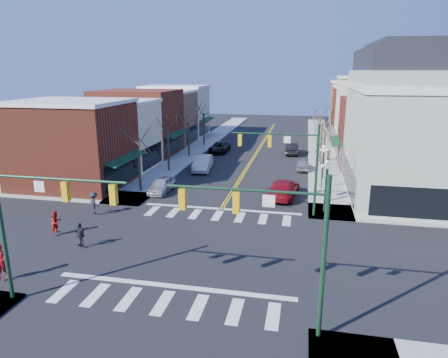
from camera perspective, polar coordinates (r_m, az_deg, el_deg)
The scene contains 36 objects.
ground at distance 25.86m, azimuth -3.98°, elevation -9.98°, with size 160.00×160.00×0.00m, color black.
sidewalk_left at distance 46.43m, azimuth -7.86°, elevation 1.50°, with size 3.50×70.00×0.15m, color #9E9B93.
sidewalk_right at distance 43.95m, azimuth 14.22°, elevation 0.39°, with size 3.50×70.00×0.15m, color #9E9B93.
bldg_left_brick_a at distance 41.25m, azimuth -20.81°, elevation 4.49°, with size 10.00×8.50×8.00m, color maroon.
bldg_left_stucco_a at distance 47.92m, azimuth -15.91°, elevation 5.98°, with size 10.00×7.00×7.50m, color beige.
bldg_left_brick_b at distance 55.00m, azimuth -12.15°, elevation 7.88°, with size 10.00×9.00×8.50m, color maroon.
bldg_left_tan at distance 62.64m, azimuth -9.12°, elevation 8.57°, with size 10.00×7.50×7.80m, color #997354.
bldg_left_stucco_b at distance 69.88m, azimuth -6.89°, elevation 9.49°, with size 10.00×8.00×8.20m, color beige.
bldg_right_brick_a at distance 49.61m, azimuth 22.10°, elevation 6.03°, with size 10.00×8.50×8.00m, color maroon.
bldg_right_stucco at distance 57.06m, azimuth 20.86°, elevation 8.24°, with size 10.00×7.00×10.00m, color beige.
bldg_right_brick_b at distance 64.51m, azimuth 19.79°, elevation 8.37°, with size 10.00×8.00×8.50m, color maroon.
bldg_right_tan at distance 72.38m, azimuth 18.96°, elevation 9.31°, with size 10.00×8.00×9.00m, color #997354.
victorian_corner at distance 38.61m, azimuth 26.84°, elevation 7.17°, with size 12.25×14.25×13.30m.
traffic_mast_near_left at distance 20.26m, azimuth -25.45°, elevation -4.41°, with size 6.60×0.28×7.20m.
traffic_mast_near_right at distance 16.39m, azimuth 7.75°, elevation -7.51°, with size 6.60×0.28×7.20m.
traffic_mast_far_right at distance 30.57m, azimuth 9.70°, elevation 3.15°, with size 6.60×0.28×7.20m.
lamppost_corner at distance 32.09m, azimuth 14.37°, elevation 0.25°, with size 0.36×0.36×4.33m.
lamppost_midblock at distance 38.40m, azimuth 13.97°, elevation 2.72°, with size 0.36×0.36×4.33m.
tree_left_a at distance 37.63m, azimuth -11.97°, elevation 1.67°, with size 0.24×0.24×4.76m, color #382B21.
tree_left_b at distance 44.87m, azimuth -7.97°, elevation 4.22°, with size 0.24×0.24×5.04m, color #382B21.
tree_left_c at distance 52.40m, azimuth -5.07°, elevation 5.62°, with size 0.24×0.24×4.55m, color #382B21.
tree_left_d at distance 59.99m, azimuth -2.90°, elevation 7.05°, with size 0.24×0.24×4.90m, color #382B21.
tree_right_a at distance 34.68m, azimuth 14.46°, elevation 0.24°, with size 0.24×0.24×4.62m, color #382B21.
tree_right_b at distance 42.40m, azimuth 14.02°, elevation 3.36°, with size 0.24×0.24×5.18m, color #382B21.
tree_right_c at distance 50.29m, azimuth 13.69°, elevation 5.00°, with size 0.24×0.24×4.83m, color #382B21.
tree_right_d at distance 58.17m, azimuth 13.45°, elevation 6.43°, with size 0.24×0.24×4.97m, color #382B21.
car_left_near at distance 37.54m, azimuth -8.88°, elevation -0.85°, with size 1.66×4.13×1.41m, color #BCBCC1.
car_left_mid at distance 45.33m, azimuth -3.08°, elevation 2.29°, with size 1.79×5.14×1.69m, color silver.
car_left_far at distance 55.35m, azimuth -0.67°, elevation 4.54°, with size 2.32×5.04×1.40m, color black.
car_right_near at distance 36.07m, azimuth 8.52°, elevation -1.33°, with size 2.27×5.59×1.62m, color maroon.
car_right_mid at distance 46.34m, azimuth 11.03°, elevation 2.08°, with size 1.56×3.88×1.32m, color #A7A7AB.
car_right_far at distance 54.94m, azimuth 9.68°, elevation 4.33°, with size 1.66×4.76×1.57m, color black.
pedestrian_red_a at distance 24.79m, azimuth -29.20°, elevation -10.29°, with size 0.72×0.47×1.97m, color red.
pedestrian_red_b at distance 29.80m, azimuth -22.84°, elevation -5.69°, with size 0.79×0.62×1.63m, color #B41713.
pedestrian_dark_a at distance 27.21m, azimuth -19.87°, elevation -7.44°, with size 0.91×0.38×1.56m, color black.
pedestrian_dark_b at distance 32.80m, azimuth -18.05°, elevation -3.25°, with size 1.12×0.64×1.74m, color black.
Camera 1 is at (6.39, -22.50, 11.02)m, focal length 32.00 mm.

